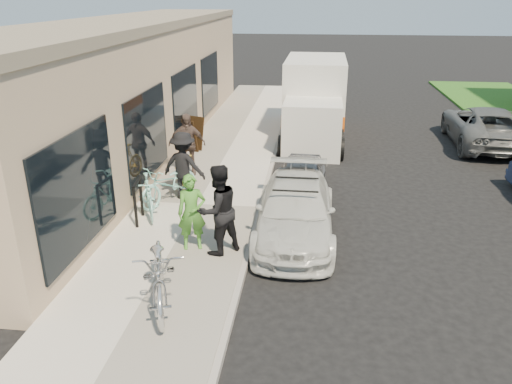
{
  "coord_description": "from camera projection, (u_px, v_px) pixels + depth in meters",
  "views": [
    {
      "loc": [
        0.76,
        -8.07,
        5.0
      ],
      "look_at": [
        -0.39,
        1.72,
        1.05
      ],
      "focal_mm": 35.0,
      "sensor_mm": 36.0,
      "label": 1
    }
  ],
  "objects": [
    {
      "name": "woman_rider",
      "position": [
        192.0,
        212.0,
        9.92
      ],
      "size": [
        0.65,
        0.52,
        1.56
      ],
      "primitive_type": "imported",
      "rotation": [
        0.0,
        0.0,
        0.29
      ],
      "color": "#478F2F",
      "rests_on": "sidewalk"
    },
    {
      "name": "moving_truck",
      "position": [
        314.0,
        104.0,
        18.18
      ],
      "size": [
        2.22,
        5.72,
        2.79
      ],
      "rotation": [
        0.0,
        0.0,
        -0.02
      ],
      "color": "silver",
      "rests_on": "ground"
    },
    {
      "name": "far_car_gray",
      "position": [
        485.0,
        126.0,
        17.37
      ],
      "size": [
        2.48,
        4.99,
        1.36
      ],
      "primitive_type": "imported",
      "rotation": [
        0.0,
        0.0,
        3.09
      ],
      "color": "#56595B",
      "rests_on": "ground"
    },
    {
      "name": "bystander_b",
      "position": [
        187.0,
        144.0,
        14.04
      ],
      "size": [
        1.11,
        0.7,
        1.76
      ],
      "primitive_type": "imported",
      "rotation": [
        0.0,
        0.0,
        0.28
      ],
      "color": "brown",
      "rests_on": "sidewalk"
    },
    {
      "name": "tandem_bike",
      "position": [
        160.0,
        272.0,
        8.21
      ],
      "size": [
        1.41,
        2.33,
        1.16
      ],
      "primitive_type": "imported",
      "rotation": [
        0.0,
        0.0,
        0.31
      ],
      "color": "silver",
      "rests_on": "sidewalk"
    },
    {
      "name": "ground",
      "position": [
        266.0,
        278.0,
        9.38
      ],
      "size": [
        120.0,
        120.0,
        0.0
      ],
      "primitive_type": "plane",
      "color": "black",
      "rests_on": "ground"
    },
    {
      "name": "cruiser_bike_c",
      "position": [
        183.0,
        167.0,
        13.29
      ],
      "size": [
        0.86,
        1.78,
        1.03
      ],
      "primitive_type": "imported",
      "rotation": [
        0.0,
        0.0,
        0.23
      ],
      "color": "gold",
      "rests_on": "sidewalk"
    },
    {
      "name": "cruiser_bike_b",
      "position": [
        169.0,
        184.0,
        12.22
      ],
      "size": [
        1.47,
        1.96,
        0.99
      ],
      "primitive_type": "imported",
      "rotation": [
        0.0,
        0.0,
        -0.49
      ],
      "color": "#9CE9DF",
      "rests_on": "sidewalk"
    },
    {
      "name": "sedan_white",
      "position": [
        295.0,
        210.0,
        10.85
      ],
      "size": [
        1.71,
        4.13,
        1.23
      ],
      "rotation": [
        0.0,
        0.0,
        0.01
      ],
      "color": "silver",
      "rests_on": "ground"
    },
    {
      "name": "curb",
      "position": [
        260.0,
        210.0,
        12.17
      ],
      "size": [
        0.12,
        34.0,
        0.13
      ],
      "primitive_type": "cube",
      "color": "#9A938D",
      "rests_on": "ground"
    },
    {
      "name": "cruiser_bike_a",
      "position": [
        148.0,
        196.0,
        11.54
      ],
      "size": [
        1.03,
        1.62,
        0.94
      ],
      "primitive_type": "imported",
      "rotation": [
        0.0,
        0.0,
        0.41
      ],
      "color": "#9CE9DF",
      "rests_on": "sidewalk"
    },
    {
      "name": "bystander_a",
      "position": [
        184.0,
        166.0,
        12.37
      ],
      "size": [
        1.22,
        0.86,
        1.71
      ],
      "primitive_type": "imported",
      "rotation": [
        0.0,
        0.0,
        2.93
      ],
      "color": "black",
      "rests_on": "sidewalk"
    },
    {
      "name": "bike_rack",
      "position": [
        138.0,
        197.0,
        11.16
      ],
      "size": [
        0.14,
        0.69,
        0.97
      ],
      "rotation": [
        0.0,
        0.0,
        0.12
      ],
      "color": "black",
      "rests_on": "sidewalk"
    },
    {
      "name": "man_standing",
      "position": [
        218.0,
        210.0,
        9.7
      ],
      "size": [
        1.12,
        1.12,
        1.83
      ],
      "primitive_type": "imported",
      "rotation": [
        0.0,
        0.0,
        3.91
      ],
      "color": "black",
      "rests_on": "sidewalk"
    },
    {
      "name": "sedan_silver",
      "position": [
        301.0,
        179.0,
        12.88
      ],
      "size": [
        1.38,
        3.13,
        1.05
      ],
      "primitive_type": "imported",
      "rotation": [
        0.0,
        0.0,
        -0.05
      ],
      "color": "gray",
      "rests_on": "ground"
    },
    {
      "name": "sandwich_board",
      "position": [
        191.0,
        134.0,
        16.29
      ],
      "size": [
        0.85,
        0.86,
        1.07
      ],
      "rotation": [
        0.0,
        0.0,
        -0.38
      ],
      "color": "black",
      "rests_on": "sidewalk"
    },
    {
      "name": "storefront",
      "position": [
        133.0,
        86.0,
        16.52
      ],
      "size": [
        3.6,
        20.0,
        4.22
      ],
      "color": "tan",
      "rests_on": "ground"
    },
    {
      "name": "sidewalk",
      "position": [
        198.0,
        207.0,
        12.33
      ],
      "size": [
        3.0,
        34.0,
        0.15
      ],
      "primitive_type": "cube",
      "color": "beige",
      "rests_on": "ground"
    }
  ]
}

